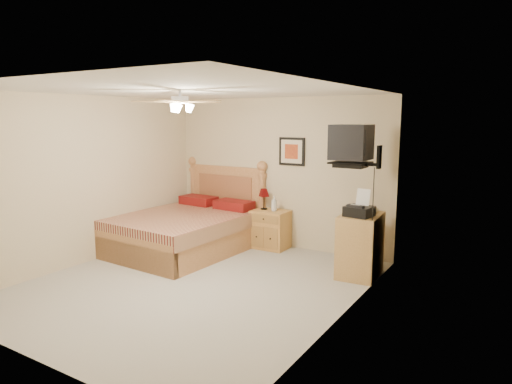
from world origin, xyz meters
TOP-DOWN VIEW (x-y plane):
  - floor at (0.00, 0.00)m, footprint 4.50×4.50m
  - ceiling at (0.00, 0.00)m, footprint 4.00×4.50m
  - wall_back at (0.00, 2.25)m, footprint 4.00×0.04m
  - wall_front at (0.00, -2.25)m, footprint 4.00×0.04m
  - wall_left at (-2.00, 0.00)m, footprint 0.04×4.50m
  - wall_right at (2.00, 0.00)m, footprint 0.04×4.50m
  - bed at (-1.12, 1.12)m, footprint 1.81×2.32m
  - nightstand at (-0.00, 2.00)m, footprint 0.60×0.46m
  - table_lamp at (-0.15, 2.05)m, footprint 0.23×0.23m
  - lotion_bottle at (0.07, 2.00)m, footprint 0.13×0.13m
  - framed_picture at (0.27, 2.23)m, footprint 0.46×0.04m
  - dresser at (1.73, 1.48)m, footprint 0.56×0.77m
  - fax_machine at (1.74, 1.35)m, footprint 0.38×0.40m
  - magazine_lower at (1.66, 1.72)m, footprint 0.27×0.32m
  - magazine_upper at (1.65, 1.73)m, footprint 0.26×0.31m
  - wall_tv at (1.75, 1.34)m, footprint 0.56×0.46m
  - ceiling_fan at (0.00, -0.20)m, footprint 1.14×1.14m

SIDE VIEW (x-z plane):
  - floor at x=0.00m, z-range 0.00..0.00m
  - nightstand at x=0.00m, z-range 0.00..0.64m
  - dresser at x=1.73m, z-range 0.00..0.86m
  - bed at x=-1.12m, z-range 0.00..1.45m
  - lotion_bottle at x=0.07m, z-range 0.64..0.89m
  - table_lamp at x=-0.15m, z-range 0.64..0.99m
  - magazine_lower at x=1.66m, z-range 0.86..0.89m
  - magazine_upper at x=1.65m, z-range 0.89..0.91m
  - fax_machine at x=1.74m, z-range 0.86..1.22m
  - wall_back at x=0.00m, z-range 0.00..2.50m
  - wall_front at x=0.00m, z-range 0.00..2.50m
  - wall_left at x=-2.00m, z-range 0.00..2.50m
  - wall_right at x=2.00m, z-range 0.00..2.50m
  - framed_picture at x=0.27m, z-range 1.39..1.85m
  - wall_tv at x=1.75m, z-range 1.52..2.10m
  - ceiling_fan at x=0.00m, z-range 2.22..2.50m
  - ceiling at x=0.00m, z-range 2.48..2.52m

